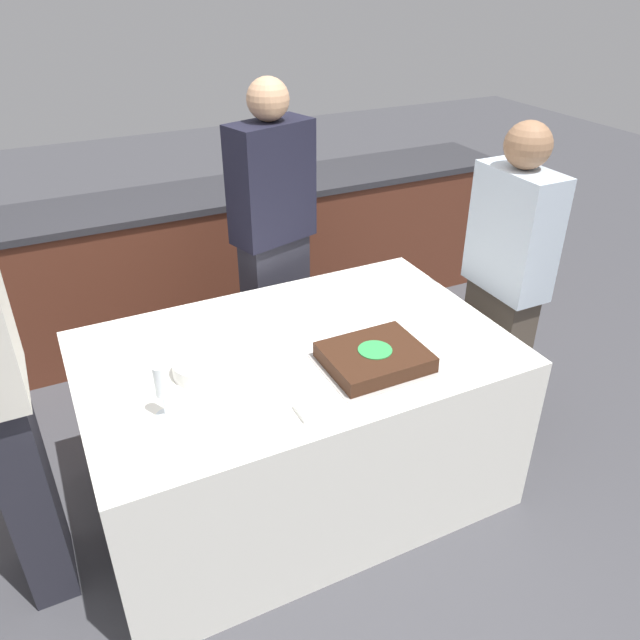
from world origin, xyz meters
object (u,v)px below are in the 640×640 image
object	(u,v)px
plate_stack	(204,366)
person_seated_right	(504,285)
wine_glass	(161,384)
person_seated_left	(1,406)
cake	(375,358)
person_cutting_cake	(274,246)

from	to	relation	value
plate_stack	person_seated_right	distance (m)	1.48
wine_glass	person_seated_right	bearing A→B (deg)	6.85
person_seated_left	wine_glass	bearing A→B (deg)	-111.79
cake	wine_glass	xyz separation A→B (m)	(-0.82, 0.05, 0.10)
cake	person_seated_right	distance (m)	0.90
plate_stack	wine_glass	bearing A→B (deg)	-136.39
person_seated_right	person_cutting_cake	bearing A→B (deg)	-131.93
person_cutting_cake	person_seated_right	size ratio (longest dim) A/B	1.08
person_seated_left	person_cutting_cake	bearing A→B (deg)	-59.63
cake	wine_glass	size ratio (longest dim) A/B	2.05
cake	plate_stack	distance (m)	0.66
cake	person_seated_left	world-z (taller)	person_seated_left
plate_stack	person_seated_left	xyz separation A→B (m)	(-0.70, 0.01, 0.04)
wine_glass	person_cutting_cake	bearing A→B (deg)	50.07
wine_glass	person_seated_left	world-z (taller)	person_seated_left
plate_stack	person_seated_right	bearing A→B (deg)	0.49
cake	person_cutting_cake	distance (m)	1.03
plate_stack	wine_glass	xyz separation A→B (m)	(-0.20, -0.19, 0.10)
wine_glass	person_seated_left	bearing A→B (deg)	158.21
cake	plate_stack	world-z (taller)	cake
person_seated_left	person_seated_right	distance (m)	2.18
wine_glass	person_cutting_cake	distance (m)	1.27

